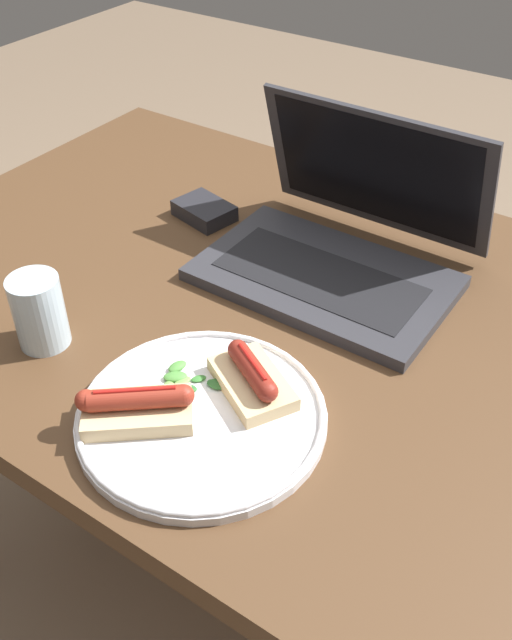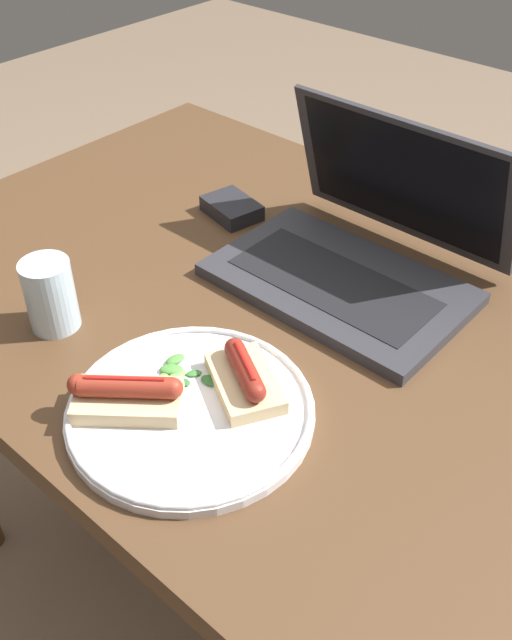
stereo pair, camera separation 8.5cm
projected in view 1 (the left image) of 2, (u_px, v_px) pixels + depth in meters
The scene contains 9 objects.
ground_plane at pixel (252, 575), 1.45m from camera, with size 6.00×6.00×0.00m, color #75604C.
desk at pixel (250, 327), 1.04m from camera, with size 1.12×0.79×0.72m.
laptop at pixel (339, 246), 1.01m from camera, with size 0.35×0.28×0.22m.
plate at pixel (202, 415), 0.80m from camera, with size 0.28×0.28×0.02m.
sausage_toast_left at pixel (137, 407), 0.78m from camera, with size 0.13×0.13×0.05m.
sausage_toast_middle at pixel (252, 378), 0.81m from camera, with size 0.13×0.11×0.04m.
salad_pile at pixel (186, 380), 0.83m from camera, with size 0.08×0.07×0.01m.
drinking_glass at pixel (39, 312), 0.88m from camera, with size 0.06×0.06×0.10m.
external_drive at pixel (204, 211), 1.14m from camera, with size 0.10×0.08×0.03m.
Camera 1 is at (0.46, -0.66, 1.32)m, focal length 40.00 mm.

